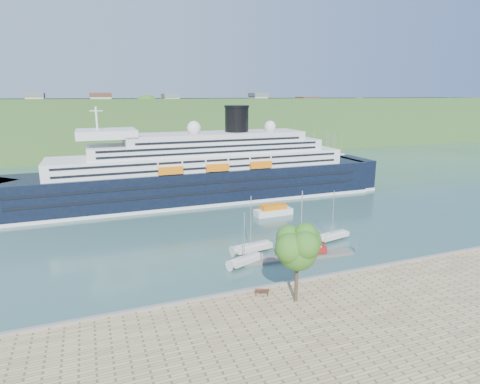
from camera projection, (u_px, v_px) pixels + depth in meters
The scene contains 12 objects.
ground at pixel (307, 286), 55.01m from camera, with size 400.00×400.00×0.00m, color #2B4D45.
far_hillside at pixel (148, 125), 183.92m from camera, with size 400.00×50.00×24.00m, color #305221.
quay_coping at pixel (308, 279), 54.56m from camera, with size 220.00×0.50×0.30m, color slate.
cruise_ship at pixel (195, 154), 96.87m from camera, with size 103.24×15.03×23.18m, color black, non-canonical shape.
park_bench at pixel (262, 291), 50.26m from camera, with size 1.79×0.73×1.15m, color #4D2616, non-canonical shape.
promenade_tree at pixel (297, 260), 47.88m from camera, with size 6.43×6.43×10.66m, color #276219, non-canonical shape.
floating_pontoon at pixel (298, 257), 64.37m from camera, with size 18.70×2.29×0.42m, color slate, non-canonical shape.
sailboat_white_near at pixel (246, 240), 60.97m from camera, with size 6.32×1.76×8.17m, color silver, non-canonical shape.
sailboat_red at pixel (305, 225), 64.39m from camera, with size 8.03×2.23×10.37m, color maroon, non-canonical shape.
sailboat_white_far at pixel (335, 217), 71.32m from camera, with size 6.82×1.90×8.81m, color silver, non-canonical shape.
tender_launch at pixel (273, 210), 87.38m from camera, with size 8.48×2.90×2.34m, color orange, non-canonical shape.
sailboat_extra at pixel (253, 226), 65.63m from camera, with size 7.20×2.00×9.30m, color silver, non-canonical shape.
Camera 1 is at (-26.52, -43.87, 25.49)m, focal length 30.00 mm.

